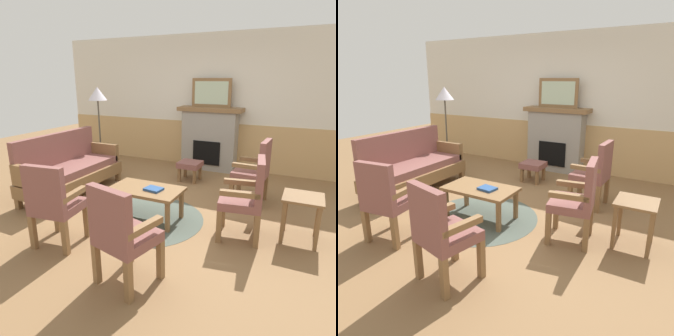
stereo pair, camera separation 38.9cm
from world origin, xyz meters
The scene contains 15 objects.
ground_plane centered at (0.00, 0.00, 0.00)m, with size 14.00×14.00×0.00m, color olive.
wall_back centered at (0.00, 2.60, 1.31)m, with size 7.20×0.14×2.70m.
fireplace centered at (0.00, 2.35, 0.65)m, with size 1.30×0.44×1.28m.
framed_picture centered at (0.00, 2.35, 1.56)m, with size 0.80×0.04×0.56m.
couch centered at (-1.63, 0.04, 0.40)m, with size 0.70×1.80×0.98m.
coffee_table centered at (-0.02, -0.29, 0.39)m, with size 0.96×0.56×0.44m.
round_rug centered at (-0.02, -0.29, 0.00)m, with size 1.55×1.55×0.01m, color #4C564C.
book_on_table centered at (0.10, -0.31, 0.46)m, with size 0.22×0.18×0.03m, color navy.
footstool centered at (-0.08, 1.46, 0.28)m, with size 0.40×0.40×0.36m.
armchair_near_fireplace centered at (1.18, 0.90, 0.54)m, with size 0.51×0.51×0.98m.
armchair_by_window_left centered at (1.29, -0.22, 0.54)m, with size 0.55×0.55×0.98m.
armchair_front_left centered at (0.46, -1.58, 0.54)m, with size 0.58×0.58×0.98m.
armchair_front_center centered at (-0.60, -1.32, 0.54)m, with size 0.54×0.54×0.98m.
side_table centered at (1.88, -0.01, 0.43)m, with size 0.44×0.44×0.55m.
floor_lamp_by_couch centered at (-1.91, 1.23, 1.45)m, with size 0.36×0.36×1.68m.
Camera 2 is at (2.20, -3.39, 1.85)m, focal length 32.42 mm.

